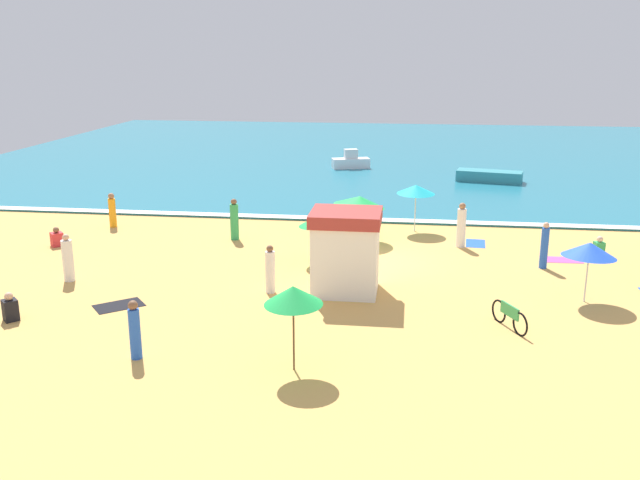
{
  "coord_description": "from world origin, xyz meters",
  "views": [
    {
      "loc": [
        1.44,
        -26.0,
        8.04
      ],
      "look_at": [
        -2.0,
        -0.18,
        0.8
      ],
      "focal_mm": 38.98,
      "sensor_mm": 36.0,
      "label": 1
    }
  ],
  "objects": [
    {
      "name": "beachgoer_2",
      "position": [
        6.49,
        -0.13,
        0.86
      ],
      "size": [
        0.39,
        0.39,
        1.78
      ],
      "color": "blue",
      "rests_on": "ground_plane"
    },
    {
      "name": "beachgoer_10",
      "position": [
        -6.05,
        2.28,
        0.85
      ],
      "size": [
        0.44,
        0.44,
        1.8
      ],
      "color": "green",
      "rests_on": "ground_plane"
    },
    {
      "name": "beachgoer_11",
      "position": [
        -13.18,
        0.3,
        0.34
      ],
      "size": [
        0.65,
        0.65,
        0.82
      ],
      "color": "red",
      "rests_on": "ground_plane"
    },
    {
      "name": "beach_towel_2",
      "position": [
        -0.5,
        -2.95,
        0.01
      ],
      "size": [
        1.54,
        0.96,
        0.01
      ],
      "color": "#D84CA5",
      "rests_on": "ground_plane"
    },
    {
      "name": "ground_plane",
      "position": [
        0.0,
        0.0,
        0.0
      ],
      "size": [
        60.0,
        60.0,
        0.0
      ],
      "primitive_type": "plane",
      "color": "#E0A856"
    },
    {
      "name": "small_boat_1",
      "position": [
        -2.67,
        20.77,
        0.54
      ],
      "size": [
        2.67,
        1.64,
        1.3
      ],
      "color": "white",
      "rests_on": "ocean_water"
    },
    {
      "name": "lifeguard_cabana",
      "position": [
        -0.65,
        -3.74,
        1.44
      ],
      "size": [
        2.33,
        2.07,
        2.82
      ],
      "color": "white",
      "rests_on": "ground_plane"
    },
    {
      "name": "beachgoer_9",
      "position": [
        8.97,
        1.78,
        0.36
      ],
      "size": [
        0.43,
        0.43,
        0.82
      ],
      "color": "green",
      "rests_on": "ground_plane"
    },
    {
      "name": "small_boat_0",
      "position": [
        6.19,
        16.99,
        0.43
      ],
      "size": [
        4.08,
        2.09,
        0.67
      ],
      "color": "teal",
      "rests_on": "ocean_water"
    },
    {
      "name": "parked_bicycle",
      "position": [
        4.47,
        -6.27,
        0.38
      ],
      "size": [
        0.87,
        1.65,
        0.76
      ],
      "color": "black",
      "rests_on": "ground_plane"
    },
    {
      "name": "beach_towel_1",
      "position": [
        7.4,
        1.02,
        0.01
      ],
      "size": [
        1.55,
        0.85,
        0.01
      ],
      "color": "#D84CA5",
      "rests_on": "ground_plane"
    },
    {
      "name": "beach_umbrella_6",
      "position": [
        -0.7,
        2.76,
        1.75
      ],
      "size": [
        2.65,
        2.63,
        2.07
      ],
      "color": "silver",
      "rests_on": "ground_plane"
    },
    {
      "name": "beach_towel_3",
      "position": [
        -7.77,
        -6.05,
        0.01
      ],
      "size": [
        1.77,
        1.69,
        0.01
      ],
      "color": "black",
      "rests_on": "ground_plane"
    },
    {
      "name": "beach_umbrella_3",
      "position": [
        7.21,
        -3.64,
        1.77
      ],
      "size": [
        2.43,
        2.44,
        2.05
      ],
      "color": "silver",
      "rests_on": "ground_plane"
    },
    {
      "name": "beachgoer_8",
      "position": [
        -10.52,
        -3.9,
        0.8
      ],
      "size": [
        0.4,
        0.4,
        1.73
      ],
      "color": "white",
      "rests_on": "ground_plane"
    },
    {
      "name": "beachgoer_7",
      "position": [
        -12.19,
        3.67,
        0.77
      ],
      "size": [
        0.37,
        0.37,
        1.6
      ],
      "color": "orange",
      "rests_on": "ground_plane"
    },
    {
      "name": "beach_towel_0",
      "position": [
        4.26,
        2.99,
        0.01
      ],
      "size": [
        0.9,
        1.39,
        0.01
      ],
      "color": "blue",
      "rests_on": "ground_plane"
    },
    {
      "name": "beachgoer_1",
      "position": [
        -10.51,
        -7.66,
        0.39
      ],
      "size": [
        0.58,
        0.58,
        0.91
      ],
      "color": "black",
      "rests_on": "ground_plane"
    },
    {
      "name": "beach_umbrella_5",
      "position": [
        -1.39,
        -9.83,
        2.04
      ],
      "size": [
        2.05,
        2.06,
        2.3
      ],
      "color": "#4C3823",
      "rests_on": "ground_plane"
    },
    {
      "name": "beachgoer_0",
      "position": [
        -5.69,
        -9.71,
        0.8
      ],
      "size": [
        0.4,
        0.4,
        1.64
      ],
      "color": "blue",
      "rests_on": "ground_plane"
    },
    {
      "name": "beach_umbrella_4",
      "position": [
        -1.82,
        -0.47,
        1.72
      ],
      "size": [
        2.24,
        2.21,
        2.04
      ],
      "color": "silver",
      "rests_on": "ground_plane"
    },
    {
      "name": "beachgoer_5",
      "position": [
        -3.16,
        -4.14,
        0.79
      ],
      "size": [
        0.45,
        0.45,
        1.67
      ],
      "color": "white",
      "rests_on": "ground_plane"
    },
    {
      "name": "beachgoer_4",
      "position": [
        3.58,
        2.41,
        0.89
      ],
      "size": [
        0.52,
        0.52,
        1.88
      ],
      "color": "white",
      "rests_on": "ground_plane"
    },
    {
      "name": "ocean_water",
      "position": [
        0.0,
        28.0,
        0.05
      ],
      "size": [
        60.0,
        44.0,
        0.1
      ],
      "primitive_type": "cube",
      "color": "teal",
      "rests_on": "ground_plane"
    },
    {
      "name": "beach_umbrella_2",
      "position": [
        1.68,
        4.75,
        1.92
      ],
      "size": [
        2.18,
        2.18,
        2.15
      ],
      "color": "silver",
      "rests_on": "ground_plane"
    },
    {
      "name": "wave_breaker_foam",
      "position": [
        0.0,
        6.3,
        0.1
      ],
      "size": [
        57.0,
        0.7,
        0.01
      ],
      "primitive_type": "cube",
      "color": "white",
      "rests_on": "ocean_water"
    }
  ]
}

